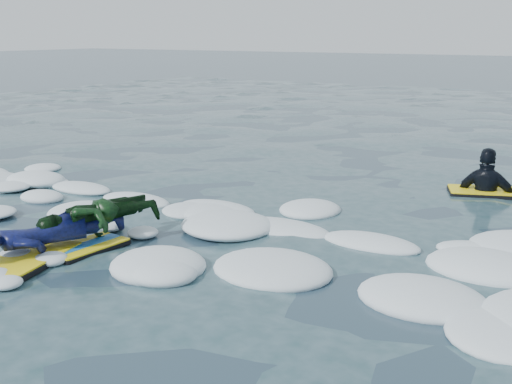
% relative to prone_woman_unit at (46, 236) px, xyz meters
% --- Properties ---
extents(ground, '(120.00, 120.00, 0.00)m').
position_rel_prone_woman_unit_xyz_m(ground, '(-0.09, 0.66, -0.21)').
color(ground, '#19333D').
rests_on(ground, ground).
extents(foam_band, '(12.00, 3.10, 0.30)m').
position_rel_prone_woman_unit_xyz_m(foam_band, '(-0.09, 1.69, -0.21)').
color(foam_band, white).
rests_on(foam_band, ground).
extents(prone_woman_unit, '(0.93, 1.66, 0.41)m').
position_rel_prone_woman_unit_xyz_m(prone_woman_unit, '(0.00, 0.00, 0.00)').
color(prone_woman_unit, black).
rests_on(prone_woman_unit, ground).
extents(prone_child_unit, '(1.07, 1.40, 0.49)m').
position_rel_prone_woman_unit_xyz_m(prone_child_unit, '(0.22, 0.51, 0.04)').
color(prone_child_unit, black).
rests_on(prone_child_unit, ground).
extents(waiting_rider_unit, '(1.13, 0.87, 1.51)m').
position_rel_prone_woman_unit_xyz_m(waiting_rider_unit, '(3.23, 4.86, -0.30)').
color(waiting_rider_unit, black).
rests_on(waiting_rider_unit, ground).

